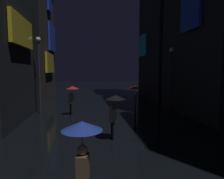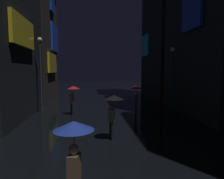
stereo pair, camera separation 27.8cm
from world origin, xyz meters
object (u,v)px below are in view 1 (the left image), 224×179
pedestrian_midstreet_left_blue (82,142)px  pedestrian_far_right_red (72,92)px  streetlamp_left_far (39,66)px  streetlamp_right_far (171,71)px  pedestrian_midstreet_centre_red (135,92)px  pedestrian_near_crossing_black (115,105)px

pedestrian_midstreet_left_blue → pedestrian_far_right_red: size_ratio=1.00×
streetlamp_left_far → streetlamp_right_far: bearing=-4.3°
pedestrian_midstreet_left_blue → pedestrian_midstreet_centre_red: same height
pedestrian_midstreet_left_blue → pedestrian_near_crossing_black: (1.40, 4.64, 0.00)m
pedestrian_midstreet_centre_red → pedestrian_near_crossing_black: same height
streetlamp_left_far → streetlamp_right_far: (10.00, -0.76, -0.37)m
pedestrian_near_crossing_black → streetlamp_right_far: size_ratio=0.42×
pedestrian_far_right_red → streetlamp_right_far: size_ratio=0.42×
pedestrian_near_crossing_black → pedestrian_far_right_red: bearing=112.1°
pedestrian_midstreet_left_blue → streetlamp_left_far: streetlamp_left_far is taller
pedestrian_midstreet_centre_red → pedestrian_near_crossing_black: bearing=-113.7°
pedestrian_near_crossing_black → pedestrian_midstreet_left_blue: bearing=-106.8°
pedestrian_midstreet_centre_red → streetlamp_right_far: bearing=15.5°
pedestrian_far_right_red → streetlamp_left_far: size_ratio=0.37×
pedestrian_midstreet_centre_red → pedestrian_near_crossing_black: size_ratio=1.00×
streetlamp_right_far → pedestrian_far_right_red: bearing=-176.9°
pedestrian_midstreet_left_blue → streetlamp_right_far: (6.70, 10.58, 1.49)m
pedestrian_near_crossing_black → streetlamp_left_far: bearing=125.1°
pedestrian_near_crossing_black → pedestrian_far_right_red: 5.95m
pedestrian_midstreet_left_blue → streetlamp_left_far: 11.95m
streetlamp_left_far → streetlamp_right_far: size_ratio=1.14×
streetlamp_left_far → pedestrian_far_right_red: bearing=-25.5°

